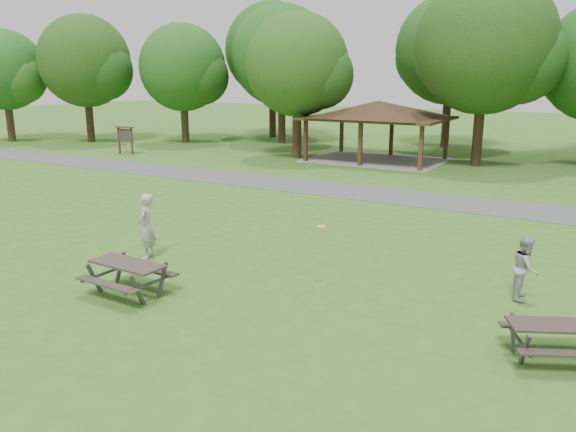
{
  "coord_description": "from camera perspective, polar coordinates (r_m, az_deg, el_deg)",
  "views": [
    {
      "loc": [
        9.0,
        -9.87,
        5.34
      ],
      "look_at": [
        1.0,
        4.0,
        1.3
      ],
      "focal_mm": 35.0,
      "sensor_mm": 36.0,
      "label": 1
    }
  ],
  "objects": [
    {
      "name": "frisbee_thrower",
      "position": [
        17.14,
        -14.19,
        -1.02
      ],
      "size": [
        0.71,
        0.84,
        1.96
      ],
      "primitive_type": "imported",
      "rotation": [
        0.0,
        0.0,
        -1.18
      ],
      "color": "#AAAAAD",
      "rests_on": "ground"
    },
    {
      "name": "pavilion",
      "position": [
        36.35,
        9.12,
        10.4
      ],
      "size": [
        8.6,
        7.01,
        3.76
      ],
      "color": "#311D11",
      "rests_on": "ground"
    },
    {
      "name": "tree_deep_a",
      "position": [
        49.71,
        -1.5,
        16.23
      ],
      "size": [
        8.4,
        8.0,
        11.38
      ],
      "color": "black",
      "rests_on": "ground"
    },
    {
      "name": "tree_flank_left",
      "position": [
        51.74,
        -26.8,
        12.91
      ],
      "size": [
        6.72,
        6.4,
        8.93
      ],
      "color": "#332216",
      "rests_on": "ground"
    },
    {
      "name": "picnic_table_far",
      "position": [
        12.08,
        25.55,
        -10.63
      ],
      "size": [
        2.19,
        2.02,
        0.76
      ],
      "color": "#2C251F",
      "rests_on": "ground"
    },
    {
      "name": "frisbee_in_flight",
      "position": [
        14.97,
        3.37,
        -1.04
      ],
      "size": [
        0.28,
        0.28,
        0.02
      ],
      "color": "yellow",
      "rests_on": "ground"
    },
    {
      "name": "tree_row_c",
      "position": [
        45.15,
        -0.53,
        15.69
      ],
      "size": [
        8.19,
        7.8,
        10.67
      ],
      "color": "#301F15",
      "rests_on": "ground"
    },
    {
      "name": "tree_deep_b",
      "position": [
        44.28,
        16.34,
        15.63
      ],
      "size": [
        8.4,
        8.0,
        11.13
      ],
      "color": "#332216",
      "rests_on": "ground"
    },
    {
      "name": "tree_row_b",
      "position": [
        46.34,
        -10.55,
        14.34
      ],
      "size": [
        7.14,
        6.8,
        9.28
      ],
      "color": "#312315",
      "rests_on": "ground"
    },
    {
      "name": "tree_row_d",
      "position": [
        37.02,
        1.07,
        14.83
      ],
      "size": [
        6.93,
        6.6,
        9.27
      ],
      "color": "#302115",
      "rests_on": "ground"
    },
    {
      "name": "ground",
      "position": [
        14.38,
        -11.6,
        -7.94
      ],
      "size": [
        160.0,
        160.0,
        0.0
      ],
      "primitive_type": "plane",
      "color": "#32601B",
      "rests_on": "ground"
    },
    {
      "name": "picnic_table_middle",
      "position": [
        14.53,
        -16.0,
        -5.32
      ],
      "size": [
        2.03,
        1.66,
        0.86
      ],
      "color": "#322824",
      "rests_on": "ground"
    },
    {
      "name": "asphalt_path",
      "position": [
        26.06,
        9.13,
        2.18
      ],
      "size": [
        120.0,
        3.2,
        0.02
      ],
      "primitive_type": "cube",
      "color": "#474749",
      "rests_on": "ground"
    },
    {
      "name": "notice_board",
      "position": [
        40.42,
        -16.23,
        7.89
      ],
      "size": [
        1.6,
        0.3,
        1.88
      ],
      "color": "#3A1F15",
      "rests_on": "ground"
    },
    {
      "name": "tree_row_a",
      "position": [
        48.79,
        -19.82,
        14.32
      ],
      "size": [
        7.56,
        7.2,
        9.97
      ],
      "color": "black",
      "rests_on": "ground"
    },
    {
      "name": "tree_row_e",
      "position": [
        35.6,
        19.54,
        15.71
      ],
      "size": [
        8.4,
        8.0,
        11.02
      ],
      "color": "black",
      "rests_on": "ground"
    },
    {
      "name": "frisbee_catcher",
      "position": [
        14.82,
        22.99,
        -4.89
      ],
      "size": [
        0.65,
        0.81,
        1.58
      ],
      "primitive_type": "imported",
      "rotation": [
        0.0,
        0.0,
        1.64
      ],
      "color": "#A2A2A5",
      "rests_on": "ground"
    }
  ]
}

